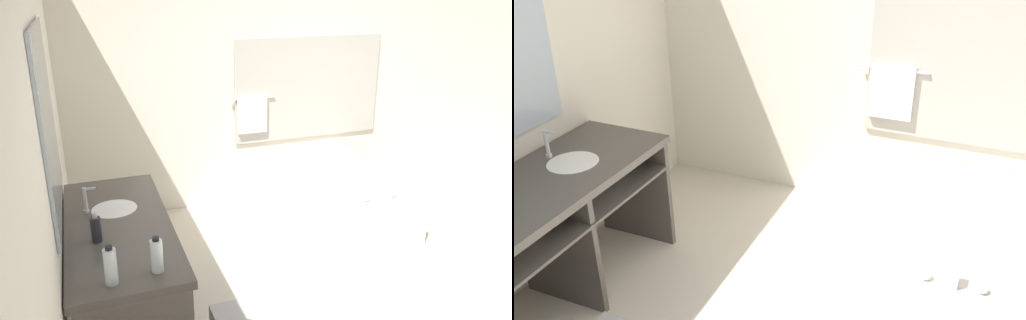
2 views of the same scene
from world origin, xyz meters
TOP-DOWN VIEW (x-y plane):
  - ground_plane at (0.00, 0.00)m, footprint 16.00×16.00m
  - wall_back_with_blinds at (0.01, 2.23)m, footprint 7.40×0.13m
  - wall_left_with_mirror at (-2.23, 0.01)m, footprint 0.08×7.40m
  - vanity_counter at (-1.86, 0.33)m, footprint 0.65×1.60m
  - sink_faucet at (-2.04, 0.56)m, footprint 0.09×0.04m
  - bathtub at (0.37, 1.40)m, footprint 0.93×1.58m
  - water_bottle_1 at (-1.95, -0.36)m, footprint 0.07×0.07m
  - water_bottle_2 at (-1.71, -0.32)m, footprint 0.07×0.07m
  - soap_dispenser at (-2.00, 0.13)m, footprint 0.06×0.06m

SIDE VIEW (x-z plane):
  - ground_plane at x=0.00m, z-range 0.00..0.00m
  - bathtub at x=0.37m, z-range -0.04..0.59m
  - vanity_counter at x=-1.86m, z-range 0.20..1.06m
  - soap_dispenser at x=-2.00m, z-range 0.84..1.03m
  - sink_faucet at x=-2.04m, z-range 0.85..1.03m
  - water_bottle_2 at x=-1.71m, z-range 0.85..1.05m
  - water_bottle_1 at x=-1.95m, z-range 0.85..1.07m
  - wall_back_with_blinds at x=0.01m, z-range -0.01..2.69m
  - wall_left_with_mirror at x=-2.23m, z-range 0.00..2.70m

